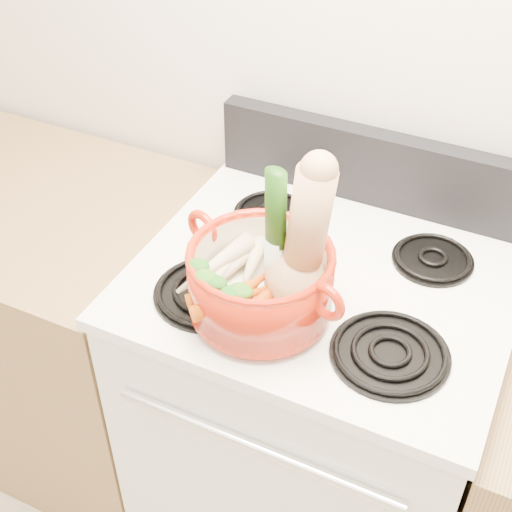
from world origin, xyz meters
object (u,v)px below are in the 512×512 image
at_px(stove_body, 313,420).
at_px(leek, 276,234).
at_px(dutch_oven, 261,281).
at_px(squash, 297,236).

distance_m(stove_body, leek, 0.70).
bearing_deg(dutch_oven, leek, 65.12).
distance_m(squash, leek, 0.04).
height_order(dutch_oven, squash, squash).
relative_size(stove_body, dutch_oven, 3.34).
height_order(stove_body, dutch_oven, dutch_oven).
bearing_deg(squash, dutch_oven, -138.36).
distance_m(stove_body, dutch_oven, 0.60).
xyz_separation_m(dutch_oven, leek, (0.02, 0.02, 0.10)).
bearing_deg(squash, leek, -157.20).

